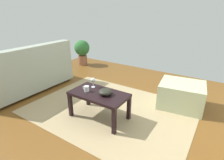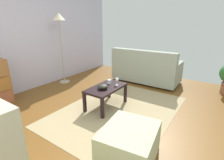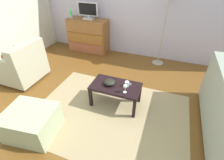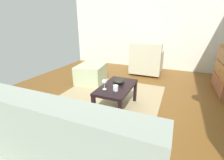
# 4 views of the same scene
# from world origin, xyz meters

# --- Properties ---
(ground_plane) EXTENTS (5.88, 5.04, 0.05)m
(ground_plane) POSITION_xyz_m (0.00, 0.00, -0.03)
(ground_plane) COLOR brown
(wall_accent_rear) EXTENTS (5.88, 0.12, 2.76)m
(wall_accent_rear) POSITION_xyz_m (0.00, 2.28, 1.38)
(wall_accent_rear) COLOR #B9B3CD
(wall_accent_rear) RESTS_ON ground_plane
(area_rug) EXTENTS (2.60, 1.90, 0.01)m
(area_rug) POSITION_xyz_m (0.20, -0.20, 0.00)
(area_rug) COLOR tan
(area_rug) RESTS_ON ground_plane
(coffee_table) EXTENTS (0.85, 0.47, 0.42)m
(coffee_table) POSITION_xyz_m (0.21, 0.09, 0.36)
(coffee_table) COLOR black
(coffee_table) RESTS_ON ground_plane
(wine_glass) EXTENTS (0.07, 0.07, 0.16)m
(wine_glass) POSITION_xyz_m (0.41, -0.03, 0.53)
(wine_glass) COLOR silver
(wine_glass) RESTS_ON coffee_table
(mug) EXTENTS (0.11, 0.08, 0.09)m
(mug) POSITION_xyz_m (0.40, 0.14, 0.46)
(mug) COLOR silver
(mug) RESTS_ON coffee_table
(bowl_decorative) EXTENTS (0.19, 0.19, 0.09)m
(bowl_decorative) POSITION_xyz_m (0.10, 0.08, 0.46)
(bowl_decorative) COLOR black
(bowl_decorative) RESTS_ON coffee_table
(couch_large) EXTENTS (0.85, 1.77, 0.92)m
(couch_large) POSITION_xyz_m (2.02, 0.06, 0.35)
(couch_large) COLOR #332319
(couch_large) RESTS_ON ground_plane
(ottoman) EXTENTS (0.78, 0.69, 0.42)m
(ottoman) POSITION_xyz_m (-0.74, -0.94, 0.21)
(ottoman) COLOR #ABB990
(ottoman) RESTS_ON ground_plane
(standing_lamp) EXTENTS (0.32, 0.32, 1.82)m
(standing_lamp) POSITION_xyz_m (0.74, 1.92, 1.56)
(standing_lamp) COLOR #A59E8C
(standing_lamp) RESTS_ON ground_plane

